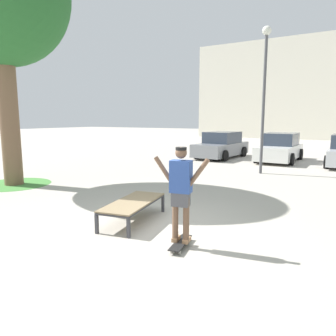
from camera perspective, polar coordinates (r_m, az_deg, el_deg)
The scene contains 8 objects.
ground_plane at distance 6.59m, azimuth -3.82°, elevation -11.16°, with size 120.00×120.00×0.00m, color #B2AA9E.
skate_box at distance 7.03m, azimuth -6.31°, elevation -6.36°, with size 1.10×2.01×0.46m.
skateboard at distance 5.76m, azimuth 2.27°, elevation -13.35°, with size 0.34×0.82×0.09m.
skater at distance 5.46m, azimuth 2.34°, elevation -3.64°, with size 1.00×0.34×1.69m.
grass_patch_near_left at distance 12.22m, azimuth -25.96°, elevation -2.64°, with size 2.43×2.43×0.01m, color #47893D.
car_grey at distance 18.67m, azimuth 9.59°, elevation 3.96°, with size 2.17×4.32×1.50m.
car_white at distance 17.93m, azimuth 19.51°, elevation 3.38°, with size 1.96×4.22×1.50m.
light_post at distance 13.63m, azimuth 17.04°, elevation 15.13°, with size 0.36×0.36×5.83m.
Camera 1 is at (3.53, -5.08, 2.26)m, focal length 33.80 mm.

